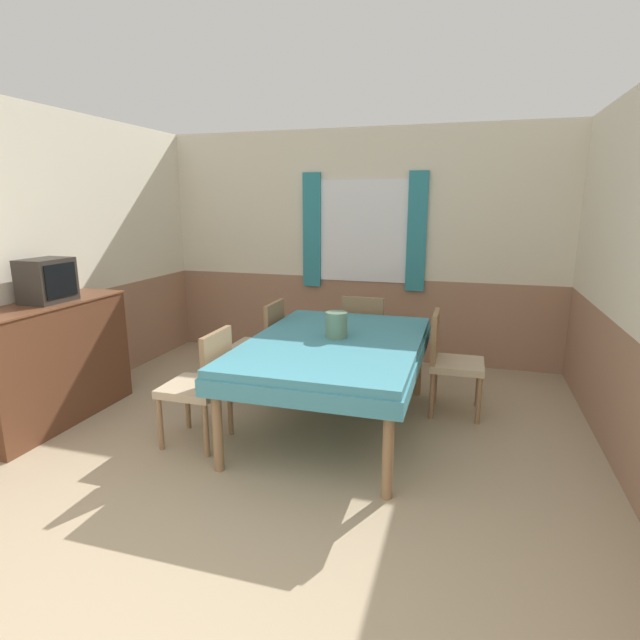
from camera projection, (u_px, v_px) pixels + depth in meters
wall_back at (358, 247)px, 5.71m from camera, size 4.94×0.10×2.60m
wall_left at (35, 263)px, 4.22m from camera, size 0.05×4.92×2.60m
dining_table at (335, 351)px, 3.98m from camera, size 1.35×2.00×0.74m
chair_left_near at (202, 382)px, 3.72m from camera, size 0.44×0.44×0.89m
chair_left_far at (262, 343)px, 4.79m from camera, size 0.44×0.44×0.89m
chair_right_far at (450, 358)px, 4.30m from camera, size 0.44×0.44×0.89m
chair_head_window at (365, 333)px, 5.13m from camera, size 0.44×0.44×0.89m
sideboard at (51, 362)px, 4.12m from camera, size 0.46×1.41×1.01m
tv at (47, 280)px, 4.02m from camera, size 0.29×0.38×0.35m
vase at (336, 325)px, 3.99m from camera, size 0.18×0.18×0.21m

